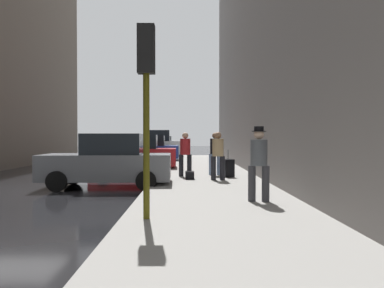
{
  "coord_description": "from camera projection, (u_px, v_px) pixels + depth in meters",
  "views": [
    {
      "loc": [
        5.25,
        -11.75,
        1.67
      ],
      "look_at": [
        5.47,
        3.97,
        1.39
      ],
      "focal_mm": 35.0,
      "sensor_mm": 36.0,
      "label": 1
    }
  ],
  "objects": [
    {
      "name": "ground_plane",
      "position": [
        19.0,
        191.0,
        11.7
      ],
      "size": [
        120.0,
        120.0,
        0.0
      ],
      "primitive_type": "plane",
      "color": "black"
    },
    {
      "name": "sidewalk",
      "position": [
        211.0,
        188.0,
        11.79
      ],
      "size": [
        4.0,
        40.0,
        0.15
      ],
      "primitive_type": "cube",
      "color": "gray",
      "rests_on": "ground_plane"
    },
    {
      "name": "parked_gray_coupe",
      "position": [
        109.0,
        162.0,
        12.43
      ],
      "size": [
        4.25,
        2.15,
        1.79
      ],
      "color": "slate",
      "rests_on": "ground_plane"
    },
    {
      "name": "parked_red_hatchback",
      "position": [
        135.0,
        154.0,
        18.73
      ],
      "size": [
        4.25,
        2.16,
        1.79
      ],
      "color": "#B2191E",
      "rests_on": "ground_plane"
    },
    {
      "name": "parked_blue_sedan",
      "position": [
        148.0,
        150.0,
        25.02
      ],
      "size": [
        4.24,
        2.13,
        1.79
      ],
      "color": "navy",
      "rests_on": "ground_plane"
    },
    {
      "name": "parked_white_van",
      "position": [
        155.0,
        145.0,
        30.46
      ],
      "size": [
        4.64,
        2.14,
        2.25
      ],
      "color": "silver",
      "rests_on": "ground_plane"
    },
    {
      "name": "parked_silver_sedan",
      "position": [
        160.0,
        146.0,
        36.1
      ],
      "size": [
        4.25,
        2.16,
        1.79
      ],
      "color": "#B7BABF",
      "rests_on": "ground_plane"
    },
    {
      "name": "fire_hydrant",
      "position": [
        171.0,
        161.0,
        18.85
      ],
      "size": [
        0.42,
        0.22,
        0.7
      ],
      "color": "red",
      "rests_on": "sidewalk"
    },
    {
      "name": "traffic_light",
      "position": [
        146.0,
        79.0,
        6.93
      ],
      "size": [
        0.32,
        0.32,
        3.6
      ],
      "color": "#514C0F",
      "rests_on": "sidewalk"
    },
    {
      "name": "pedestrian_in_jeans",
      "position": [
        215.0,
        151.0,
        15.07
      ],
      "size": [
        0.52,
        0.45,
        1.71
      ],
      "color": "#728CB2",
      "rests_on": "sidewalk"
    },
    {
      "name": "pedestrian_in_red_jacket",
      "position": [
        185.0,
        152.0,
        14.53
      ],
      "size": [
        0.52,
        0.44,
        1.71
      ],
      "color": "black",
      "rests_on": "sidewalk"
    },
    {
      "name": "pedestrian_with_beanie",
      "position": [
        259.0,
        160.0,
        8.82
      ],
      "size": [
        0.52,
        0.46,
        1.78
      ],
      "color": "#333338",
      "rests_on": "sidewalk"
    },
    {
      "name": "pedestrian_in_tan_coat",
      "position": [
        218.0,
        153.0,
        13.28
      ],
      "size": [
        0.53,
        0.48,
        1.71
      ],
      "color": "black",
      "rests_on": "sidewalk"
    },
    {
      "name": "rolling_suitcase",
      "position": [
        228.0,
        168.0,
        14.4
      ],
      "size": [
        0.45,
        0.62,
        1.04
      ],
      "color": "black",
      "rests_on": "sidewalk"
    },
    {
      "name": "duffel_bag",
      "position": [
        190.0,
        175.0,
        13.6
      ],
      "size": [
        0.32,
        0.44,
        0.28
      ],
      "color": "black",
      "rests_on": "sidewalk"
    }
  ]
}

